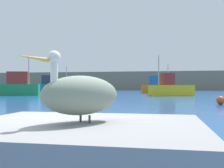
{
  "coord_description": "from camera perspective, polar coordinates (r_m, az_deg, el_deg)",
  "views": [
    {
      "loc": [
        1.73,
        -4.14,
        1.17
      ],
      "look_at": [
        -3.12,
        21.0,
        1.37
      ],
      "focal_mm": 43.31,
      "sensor_mm": 36.0,
      "label": 1
    }
  ],
  "objects": [
    {
      "name": "pier_dock",
      "position": [
        3.67,
        -6.48,
        -13.44
      ],
      "size": [
        3.16,
        2.6,
        0.68
      ],
      "primitive_type": "cube",
      "color": "gray",
      "rests_on": "ground"
    },
    {
      "name": "hillside_backdrop",
      "position": [
        83.44,
        9.73,
        0.61
      ],
      "size": [
        140.0,
        12.69,
        5.39
      ],
      "primitive_type": "cube",
      "color": "#7F755B",
      "rests_on": "ground"
    },
    {
      "name": "fishing_boat_teal",
      "position": [
        45.84,
        -12.53,
        -0.59
      ],
      "size": [
        7.88,
        5.37,
        4.48
      ],
      "rotation": [
        0.0,
        0.0,
        0.43
      ],
      "color": "teal",
      "rests_on": "ground"
    },
    {
      "name": "pelican",
      "position": [
        3.57,
        -6.6,
        -2.24
      ],
      "size": [
        1.15,
        1.36,
        0.91
      ],
      "rotation": [
        0.0,
        0.0,
        -2.21
      ],
      "color": "gray",
      "rests_on": "pier_dock"
    },
    {
      "name": "fishing_boat_yellow",
      "position": [
        33.08,
        12.23,
        -0.87
      ],
      "size": [
        5.52,
        3.5,
        4.84
      ],
      "rotation": [
        0.0,
        0.0,
        3.5
      ],
      "color": "yellow",
      "rests_on": "ground"
    },
    {
      "name": "fishing_boat_green",
      "position": [
        35.74,
        -19.94,
        -0.51
      ],
      "size": [
        6.69,
        3.73,
        4.77
      ],
      "rotation": [
        0.0,
        0.0,
        0.32
      ],
      "color": "#1E8C4C",
      "rests_on": "ground"
    },
    {
      "name": "mooring_buoy",
      "position": [
        18.45,
        21.94,
        -3.22
      ],
      "size": [
        0.53,
        0.53,
        0.53
      ],
      "primitive_type": "sphere",
      "color": "#E54C19",
      "rests_on": "ground"
    },
    {
      "name": "ground_plane",
      "position": [
        4.64,
        -11.73,
        -15.01
      ],
      "size": [
        260.0,
        260.0,
        0.0
      ],
      "primitive_type": "plane",
      "color": "#194C93"
    },
    {
      "name": "fishing_boat_orange",
      "position": [
        44.86,
        9.54,
        -0.67
      ],
      "size": [
        5.56,
        2.52,
        4.77
      ],
      "rotation": [
        0.0,
        0.0,
        0.18
      ],
      "color": "orange",
      "rests_on": "ground"
    }
  ]
}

